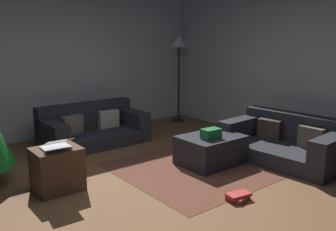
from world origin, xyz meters
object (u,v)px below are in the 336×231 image
at_px(gift_box, 211,134).
at_px(side_table, 57,169).
at_px(couch_left, 92,128).
at_px(ottoman, 211,150).
at_px(tv_remote, 208,133).
at_px(laptop, 57,145).
at_px(book_stack, 238,197).
at_px(corner_lamp, 179,48).
at_px(couch_right, 286,143).

relative_size(gift_box, side_table, 0.50).
distance_m(couch_left, gift_box, 2.20).
bearing_deg(gift_box, side_table, 164.19).
xyz_separation_m(ottoman, tv_remote, (0.05, 0.11, 0.21)).
xyz_separation_m(couch_left, gift_box, (0.76, -2.06, 0.22)).
distance_m(tv_remote, side_table, 2.13).
relative_size(ottoman, tv_remote, 5.41).
xyz_separation_m(laptop, book_stack, (1.45, -1.44, -0.52)).
height_order(laptop, corner_lamp, corner_lamp).
height_order(couch_right, book_stack, couch_right).
relative_size(ottoman, gift_box, 3.35).
height_order(tv_remote, side_table, side_table).
relative_size(couch_left, ottoman, 1.97).
height_order(couch_left, laptop, laptop).
distance_m(book_stack, corner_lamp, 4.21).
distance_m(ottoman, corner_lamp, 3.04).
bearing_deg(corner_lamp, couch_left, -170.20).
height_order(couch_left, gift_box, couch_left).
distance_m(tv_remote, laptop, 2.13).
height_order(ottoman, book_stack, ottoman).
bearing_deg(side_table, ottoman, -12.80).
relative_size(laptop, book_stack, 1.39).
relative_size(couch_left, corner_lamp, 0.94).
relative_size(couch_right, side_table, 3.31).
xyz_separation_m(ottoman, side_table, (-2.05, 0.47, 0.05)).
bearing_deg(tv_remote, corner_lamp, 67.05).
xyz_separation_m(couch_left, corner_lamp, (2.24, 0.39, 1.29)).
height_order(ottoman, tv_remote, tv_remote).
bearing_deg(couch_right, tv_remote, 50.83).
bearing_deg(tv_remote, couch_left, 123.71).
height_order(couch_right, ottoman, couch_right).
bearing_deg(ottoman, tv_remote, 67.01).
relative_size(couch_left, book_stack, 5.91).
xyz_separation_m(ottoman, book_stack, (-0.61, -1.03, -0.16)).
xyz_separation_m(gift_box, laptop, (-1.96, 0.49, 0.09)).
bearing_deg(couch_right, ottoman, 56.79).
distance_m(gift_box, laptop, 2.02).
height_order(ottoman, corner_lamp, corner_lamp).
height_order(couch_left, ottoman, couch_left).
relative_size(tv_remote, side_table, 0.31).
distance_m(tv_remote, book_stack, 1.37).
height_order(couch_left, couch_right, couch_left).
bearing_deg(tv_remote, laptop, 179.83).
xyz_separation_m(tv_remote, corner_lamp, (1.33, 2.24, 1.14)).
xyz_separation_m(couch_left, laptop, (-1.20, -1.56, 0.31)).
xyz_separation_m(ottoman, gift_box, (-0.09, -0.09, 0.27)).
xyz_separation_m(side_table, laptop, (-0.00, -0.06, 0.31)).
xyz_separation_m(side_table, corner_lamp, (3.43, 1.89, 1.30)).
distance_m(ottoman, laptop, 2.12).
height_order(ottoman, gift_box, gift_box).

